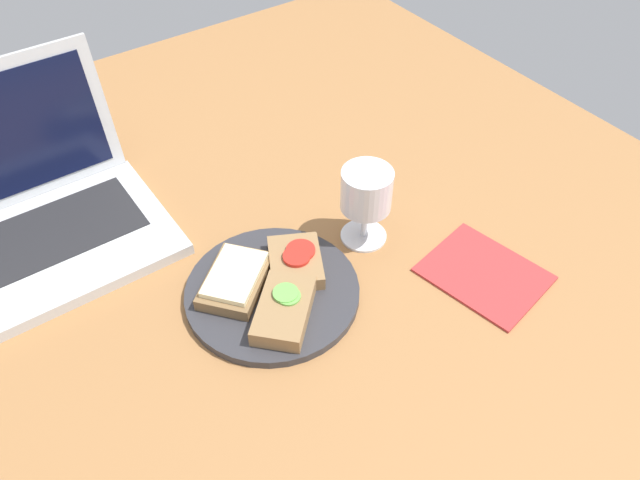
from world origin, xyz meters
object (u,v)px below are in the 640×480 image
at_px(laptop, 27,217).
at_px(napkin, 484,274).
at_px(sandwich_with_cucumber, 284,309).
at_px(plate, 272,292).
at_px(sandwich_with_cheese, 235,279).
at_px(wine_glass, 366,194).
at_px(sandwich_with_tomato, 296,261).

distance_m(laptop, napkin, 0.66).
bearing_deg(napkin, sandwich_with_cucumber, 161.43).
distance_m(plate, laptop, 0.38).
distance_m(sandwich_with_cheese, napkin, 0.35).
height_order(sandwich_with_cheese, wine_glass, wine_glass).
distance_m(plate, wine_glass, 0.19).
distance_m(sandwich_with_tomato, napkin, 0.27).
bearing_deg(plate, sandwich_with_cheese, 136.63).
bearing_deg(plate, sandwich_with_cucumber, -102.90).
bearing_deg(napkin, plate, 151.96).
bearing_deg(laptop, sandwich_with_tomato, -45.12).
height_order(sandwich_with_cucumber, laptop, laptop).
relative_size(wine_glass, laptop, 0.34).
relative_size(sandwich_with_tomato, laptop, 0.32).
bearing_deg(sandwich_with_cheese, sandwich_with_tomato, -13.20).
bearing_deg(sandwich_with_tomato, laptop, 134.88).
bearing_deg(sandwich_with_cucumber, napkin, -18.57).
distance_m(sandwich_with_cucumber, wine_glass, 0.20).
bearing_deg(sandwich_with_cheese, plate, -43.37).
xyz_separation_m(sandwich_with_tomato, sandwich_with_cheese, (-0.09, 0.02, 0.00)).
bearing_deg(sandwich_with_cheese, sandwich_with_cucumber, -72.95).
distance_m(sandwich_with_tomato, sandwich_with_cucumber, 0.09).
xyz_separation_m(wine_glass, napkin, (0.09, -0.16, -0.08)).
relative_size(wine_glass, napkin, 0.77).
bearing_deg(sandwich_with_tomato, wine_glass, 1.56).
distance_m(sandwich_with_cucumber, napkin, 0.29).
xyz_separation_m(wine_glass, laptop, (-0.40, 0.28, -0.04)).
bearing_deg(laptop, wine_glass, -34.54).
bearing_deg(plate, napkin, -28.04).
relative_size(plate, wine_glass, 1.94).
relative_size(plate, laptop, 0.66).
relative_size(sandwich_with_tomato, sandwich_with_cucumber, 0.93).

